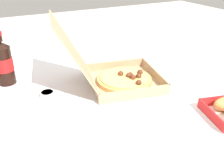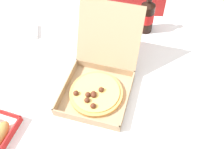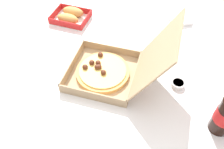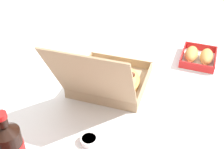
{
  "view_description": "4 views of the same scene",
  "coord_description": "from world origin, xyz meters",
  "px_view_note": "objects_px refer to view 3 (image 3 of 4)",
  "views": [
    {
      "loc": [
        -0.86,
        0.39,
        1.21
      ],
      "look_at": [
        -0.06,
        -0.02,
        0.77
      ],
      "focal_mm": 38.61,
      "sensor_mm": 36.0,
      "label": 1
    },
    {
      "loc": [
        0.03,
        -0.62,
        1.57
      ],
      "look_at": [
        -0.01,
        0.0,
        0.78
      ],
      "focal_mm": 36.82,
      "sensor_mm": 36.0,
      "label": 2
    },
    {
      "loc": [
        0.6,
        0.02,
        1.51
      ],
      "look_at": [
        -0.02,
        -0.03,
        0.79
      ],
      "focal_mm": 38.13,
      "sensor_mm": 36.0,
      "label": 3
    },
    {
      "loc": [
        -0.17,
        0.84,
        1.42
      ],
      "look_at": [
        -0.07,
        -0.07,
        0.77
      ],
      "focal_mm": 44.79,
      "sensor_mm": 36.0,
      "label": 4
    }
  ],
  "objects_px": {
    "bread_side_box": "(71,16)",
    "pizza_box_open": "(111,69)",
    "dipping_sauce_cup": "(178,84)",
    "napkin_pile": "(180,19)"
  },
  "relations": [
    {
      "from": "bread_side_box",
      "to": "pizza_box_open",
      "type": "bearing_deg",
      "value": 32.74
    },
    {
      "from": "pizza_box_open",
      "to": "bread_side_box",
      "type": "distance_m",
      "value": 0.46
    },
    {
      "from": "pizza_box_open",
      "to": "dipping_sauce_cup",
      "type": "relative_size",
      "value": 8.35
    },
    {
      "from": "pizza_box_open",
      "to": "napkin_pile",
      "type": "distance_m",
      "value": 0.54
    },
    {
      "from": "dipping_sauce_cup",
      "to": "bread_side_box",
      "type": "bearing_deg",
      "value": -128.26
    },
    {
      "from": "bread_side_box",
      "to": "napkin_pile",
      "type": "distance_m",
      "value": 0.59
    },
    {
      "from": "napkin_pile",
      "to": "dipping_sauce_cup",
      "type": "relative_size",
      "value": 1.96
    },
    {
      "from": "dipping_sauce_cup",
      "to": "napkin_pile",
      "type": "bearing_deg",
      "value": 172.68
    },
    {
      "from": "bread_side_box",
      "to": "napkin_pile",
      "type": "bearing_deg",
      "value": 93.28
    },
    {
      "from": "napkin_pile",
      "to": "dipping_sauce_cup",
      "type": "bearing_deg",
      "value": -7.32
    }
  ]
}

